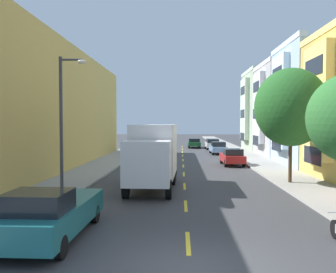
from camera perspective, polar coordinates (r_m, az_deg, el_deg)
name	(u,v)px	position (r m, az deg, el deg)	size (l,w,h in m)	color
ground_plane	(183,157)	(39.24, 2.36, -3.31)	(160.00, 160.00, 0.00)	#38383A
sidewalk_left	(115,158)	(37.87, -8.45, -3.42)	(3.20, 120.00, 0.14)	#99968E
sidewalk_right	(252,159)	(37.96, 13.18, -3.44)	(3.20, 120.00, 0.14)	#99968E
lane_centerline_dashes	(183,163)	(33.77, 2.42, -4.19)	(0.14, 47.20, 0.01)	yellow
townhouse_fourth_dove_grey	(321,112)	(43.25, 23.18, 3.65)	(14.10, 8.44, 10.40)	#A8A8AD
townhouse_fifth_sage	(288,112)	(51.09, 18.54, 3.71)	(11.92, 8.44, 10.84)	#99AD8E
apartment_block_opposite	(17,108)	(32.05, -22.88, 4.17)	(10.00, 36.00, 9.92)	tan
street_tree_second	(291,107)	(22.88, 18.93, 4.41)	(4.33, 4.33, 6.90)	#47331E
street_lamp	(64,116)	(18.32, -16.18, 3.20)	(1.35, 0.28, 6.83)	#38383D
delivery_box_truck	(153,153)	(20.60, -2.32, -2.64)	(2.60, 7.32, 3.64)	white
parked_pickup_teal	(51,214)	(12.31, -18.08, -11.61)	(2.12, 5.34, 1.73)	#195B60
parked_wagon_silver	(156,140)	(60.50, -1.93, -0.63)	(1.88, 4.72, 1.50)	#B2B5BA
parked_hatchback_red	(232,157)	(32.11, 10.18, -3.20)	(1.83, 4.04, 1.50)	#AD1E1E
parked_wagon_white	(212,144)	(51.28, 7.04, -1.14)	(1.85, 4.71, 1.50)	silver
parked_pickup_black	(148,146)	(45.46, -3.23, -1.52)	(2.01, 5.30, 1.73)	black
parked_hatchback_sky	(218,148)	(43.40, 7.95, -1.80)	(1.85, 4.05, 1.50)	#7A9EC6
moving_forest_sedan	(194,143)	(54.16, 4.17, -1.01)	(1.80, 4.50, 1.43)	#194C28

